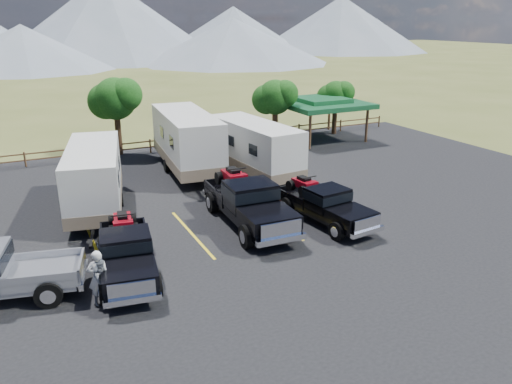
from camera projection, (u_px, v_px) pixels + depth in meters
name	position (u px, v px, depth m)	size (l,w,h in m)	color
ground	(276.00, 263.00, 19.13)	(320.00, 320.00, 0.00)	#4F5825
asphalt_lot	(243.00, 234.00, 21.67)	(44.00, 34.00, 0.04)	black
stall_lines	(234.00, 226.00, 22.51)	(12.12, 5.50, 0.01)	yellow
tree_ne_a	(275.00, 97.00, 36.14)	(3.11, 2.92, 4.76)	#321E13
tree_ne_b	(335.00, 95.00, 39.59)	(2.77, 2.59, 4.27)	#321E13
tree_north	(115.00, 99.00, 33.17)	(3.46, 3.24, 5.25)	#321E13
rail_fence	(178.00, 142.00, 35.46)	(36.12, 0.12, 1.00)	brown
pavilion	(321.00, 103.00, 38.03)	(6.20, 6.20, 3.22)	brown
mountain_range	(3.00, 24.00, 103.33)	(209.00, 71.00, 20.00)	slate
rig_left	(126.00, 251.00, 18.04)	(2.67, 5.88, 1.89)	black
rig_center	(248.00, 201.00, 22.41)	(2.64, 6.89, 2.27)	black
rig_right	(324.00, 203.00, 22.71)	(2.46, 5.75, 1.87)	black
trailer_left	(95.00, 178.00, 23.78)	(3.79, 9.06, 3.14)	white
trailer_center	(187.00, 141.00, 29.98)	(3.43, 10.33, 3.57)	white
trailer_right	(254.00, 148.00, 29.21)	(3.04, 9.20, 3.18)	white
person_a	(98.00, 277.00, 16.14)	(0.69, 0.45, 1.88)	silver
person_b	(103.00, 281.00, 16.21)	(0.76, 0.59, 1.56)	gray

